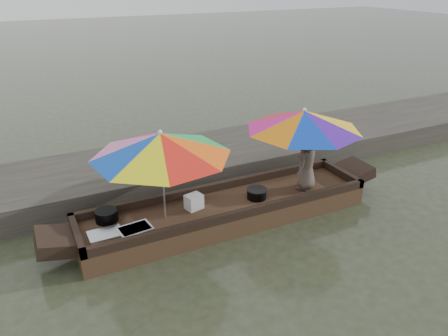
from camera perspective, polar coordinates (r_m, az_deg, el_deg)
name	(u,v)px	position (r m, az deg, el deg)	size (l,w,h in m)	color
water	(226,220)	(7.94, 0.32, -6.86)	(80.00, 80.00, 0.00)	#2D341E
dock	(182,164)	(9.62, -5.51, 0.54)	(22.00, 2.20, 0.50)	#2D2B26
boat_hull	(226,212)	(7.85, 0.32, -5.77)	(5.22, 1.20, 0.35)	black
cooking_pot	(106,216)	(7.46, -15.11, -6.03)	(0.37, 0.37, 0.19)	black
tray_crayfish	(135,230)	(7.06, -11.54, -8.00)	(0.52, 0.36, 0.09)	silver
tray_scallop	(105,235)	(7.09, -15.23, -8.39)	(0.52, 0.36, 0.06)	silver
charcoal_grill	(257,194)	(7.93, 4.30, -3.39)	(0.35, 0.35, 0.17)	black
supply_bag	(194,202)	(7.57, -3.96, -4.42)	(0.28, 0.22, 0.26)	silver
vendor	(307,162)	(8.21, 10.84, 0.75)	(0.53, 0.34, 1.07)	#50453C
umbrella_bow	(163,176)	(7.03, -7.99, -1.05)	(2.23, 2.23, 1.55)	green
umbrella_stern	(302,149)	(8.17, 10.10, 2.50)	(2.11, 2.11, 1.55)	pink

